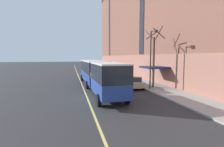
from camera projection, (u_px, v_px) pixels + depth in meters
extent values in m
plane|color=#303033|center=(94.00, 98.00, 17.13)|extent=(260.00, 260.00, 0.00)
cube|color=#9E9B93|center=(159.00, 88.00, 22.00)|extent=(4.06, 160.00, 0.15)
cube|color=#A56A58|center=(189.00, 74.00, 19.33)|extent=(0.14, 110.00, 4.40)
cube|color=navy|center=(155.00, 67.00, 24.05)|extent=(3.20, 3.40, 0.24)
cube|color=#1E232B|center=(109.00, 25.00, 58.10)|extent=(0.10, 2.00, 20.36)
cube|color=navy|center=(93.00, 76.00, 25.91)|extent=(2.77, 12.11, 1.24)
cube|color=black|center=(93.00, 67.00, 25.78)|extent=(2.78, 12.11, 1.52)
cube|color=white|center=(92.00, 61.00, 25.70)|extent=(2.79, 12.11, 0.12)
cube|color=#19232D|center=(88.00, 66.00, 31.62)|extent=(2.27, 0.14, 1.14)
cube|color=orange|center=(88.00, 62.00, 31.56)|extent=(1.73, 0.10, 0.28)
cube|color=black|center=(88.00, 75.00, 31.81)|extent=(2.42, 0.18, 0.24)
cube|color=white|center=(83.00, 74.00, 31.56)|extent=(0.28, 0.07, 0.18)
cube|color=white|center=(92.00, 74.00, 32.00)|extent=(0.28, 0.07, 0.18)
cylinder|color=#595651|center=(101.00, 75.00, 19.55)|extent=(2.37, 1.06, 2.35)
cube|color=navy|center=(109.00, 87.00, 16.20)|extent=(2.62, 6.17, 1.24)
cube|color=black|center=(108.00, 72.00, 16.07)|extent=(2.63, 6.17, 1.52)
cube|color=white|center=(108.00, 64.00, 15.99)|extent=(2.65, 6.17, 0.12)
cylinder|color=black|center=(82.00, 78.00, 29.73)|extent=(0.32, 1.01, 1.00)
cylinder|color=black|center=(96.00, 77.00, 30.35)|extent=(0.32, 1.01, 1.00)
cylinder|color=black|center=(87.00, 85.00, 22.19)|extent=(0.32, 1.01, 1.00)
cylinder|color=black|center=(106.00, 84.00, 22.81)|extent=(0.32, 1.01, 1.00)
cylinder|color=black|center=(99.00, 100.00, 14.35)|extent=(0.32, 1.01, 1.00)
cylinder|color=black|center=(127.00, 98.00, 14.97)|extent=(0.32, 1.01, 1.00)
cube|color=#BCAD89|center=(132.00, 83.00, 22.57)|extent=(1.82, 4.40, 0.64)
cube|color=#232D38|center=(133.00, 79.00, 22.30)|extent=(1.58, 1.99, 0.56)
cube|color=#BCAD89|center=(133.00, 77.00, 22.27)|extent=(1.55, 1.90, 0.04)
cylinder|color=black|center=(123.00, 84.00, 23.71)|extent=(0.23, 0.64, 0.64)
cylinder|color=black|center=(135.00, 84.00, 24.12)|extent=(0.23, 0.64, 0.64)
cylinder|color=black|center=(129.00, 88.00, 21.08)|extent=(0.23, 0.64, 0.64)
cylinder|color=black|center=(143.00, 87.00, 21.49)|extent=(0.23, 0.64, 0.64)
cube|color=silver|center=(105.00, 72.00, 39.75)|extent=(1.80, 4.58, 0.64)
cube|color=#232D38|center=(105.00, 69.00, 39.48)|extent=(1.55, 2.07, 0.56)
cube|color=silver|center=(105.00, 68.00, 39.45)|extent=(1.51, 1.98, 0.04)
cylinder|color=black|center=(100.00, 73.00, 40.98)|extent=(0.23, 0.64, 0.64)
cylinder|color=black|center=(107.00, 73.00, 41.33)|extent=(0.23, 0.64, 0.64)
cylinder|color=black|center=(102.00, 74.00, 38.24)|extent=(0.23, 0.64, 0.64)
cylinder|color=black|center=(110.00, 74.00, 38.59)|extent=(0.23, 0.64, 0.64)
cube|color=#4C4C51|center=(98.00, 69.00, 49.59)|extent=(1.75, 4.33, 0.64)
cube|color=#232D38|center=(98.00, 67.00, 49.32)|extent=(1.53, 1.95, 0.56)
cube|color=#4C4C51|center=(98.00, 66.00, 49.29)|extent=(1.50, 1.86, 0.04)
cylinder|color=black|center=(94.00, 70.00, 50.73)|extent=(0.22, 0.64, 0.64)
cylinder|color=black|center=(100.00, 70.00, 51.11)|extent=(0.22, 0.64, 0.64)
cylinder|color=black|center=(96.00, 70.00, 48.13)|extent=(0.22, 0.64, 0.64)
cylinder|color=black|center=(102.00, 70.00, 48.51)|extent=(0.22, 0.64, 0.64)
cube|color=#B7B7BC|center=(119.00, 77.00, 29.10)|extent=(1.92, 4.43, 0.64)
cube|color=#232D38|center=(119.00, 74.00, 28.82)|extent=(1.64, 2.02, 0.56)
cube|color=#B7B7BC|center=(119.00, 72.00, 28.80)|extent=(1.60, 1.93, 0.04)
cylinder|color=black|center=(112.00, 78.00, 30.27)|extent=(0.24, 0.65, 0.64)
cylinder|color=black|center=(122.00, 78.00, 30.63)|extent=(0.24, 0.65, 0.64)
cylinder|color=black|center=(115.00, 80.00, 27.62)|extent=(0.24, 0.65, 0.64)
cylinder|color=black|center=(126.00, 80.00, 27.98)|extent=(0.24, 0.65, 0.64)
cylinder|color=brown|center=(154.00, 62.00, 22.20)|extent=(0.28, 0.28, 6.38)
cylinder|color=brown|center=(159.00, 33.00, 22.09)|extent=(0.34, 1.51, 1.56)
cylinder|color=brown|center=(152.00, 35.00, 22.59)|extent=(1.56, 0.17, 1.08)
cylinder|color=brown|center=(149.00, 34.00, 21.60)|extent=(0.32, 1.60, 1.14)
cylinder|color=brown|center=(159.00, 33.00, 21.06)|extent=(1.84, 0.54, 1.19)
cylinder|color=#2D2D30|center=(150.00, 60.00, 21.05)|extent=(0.16, 0.16, 6.95)
cylinder|color=#2D2D30|center=(153.00, 31.00, 20.19)|extent=(0.10, 1.10, 0.10)
cube|color=#3D3D3F|center=(155.00, 31.00, 19.67)|extent=(0.36, 0.60, 0.20)
cube|color=#E0D66B|center=(85.00, 92.00, 19.88)|extent=(0.16, 140.00, 0.01)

